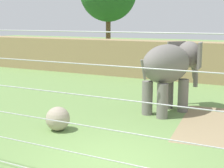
% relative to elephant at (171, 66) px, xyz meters
% --- Properties ---
extents(ground_plane, '(120.00, 120.00, 0.00)m').
position_rel_elephant_xyz_m(ground_plane, '(0.19, -5.36, -1.80)').
color(ground_plane, '#6B8E4C').
extents(embankment_wall, '(36.00, 1.80, 2.32)m').
position_rel_elephant_xyz_m(embankment_wall, '(0.19, 7.60, -0.64)').
color(embankment_wall, '#997F56').
rests_on(embankment_wall, ground).
extents(elephant, '(2.08, 3.55, 2.72)m').
position_rel_elephant_xyz_m(elephant, '(0.00, 0.00, 0.00)').
color(elephant, slate).
rests_on(elephant, ground).
extents(enrichment_ball, '(0.79, 0.79, 0.79)m').
position_rel_elephant_xyz_m(enrichment_ball, '(-2.48, -3.96, -1.41)').
color(enrichment_ball, tan).
rests_on(enrichment_ball, ground).
extents(cable_fence, '(12.59, 0.27, 3.49)m').
position_rel_elephant_xyz_m(cable_fence, '(0.19, -7.72, -0.05)').
color(cable_fence, brown).
rests_on(cable_fence, ground).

